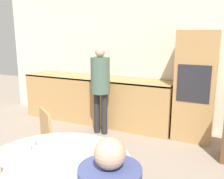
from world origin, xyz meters
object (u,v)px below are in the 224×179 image
Objects in this scene: chair_far_left at (39,146)px; bowl_centre at (28,143)px; bowl_near at (75,163)px; person_standing at (100,81)px; oven_unit at (195,86)px.

bowl_centre is (0.27, -0.43, 0.27)m from chair_far_left.
chair_far_left reaches higher than bowl_near.
chair_far_left is at bearing 122.39° from bowl_centre.
bowl_near is at bearing -11.23° from bowl_centre.
chair_far_left is 0.58m from bowl_centre.
person_standing is at bearing 128.04° from chair_far_left.
person_standing is 2.23m from bowl_centre.
bowl_near is at bearing -66.92° from person_standing.
person_standing is (-0.11, 1.76, 0.45)m from chair_far_left.
bowl_centre is (0.39, -2.19, -0.18)m from person_standing.
oven_unit is at bearing 66.76° from bowl_centre.
bowl_centre is at bearing -23.16° from chair_far_left.
person_standing is at bearing 113.08° from bowl_near.
person_standing is (-1.55, -0.52, 0.04)m from oven_unit.
bowl_near is 0.61m from bowl_centre.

